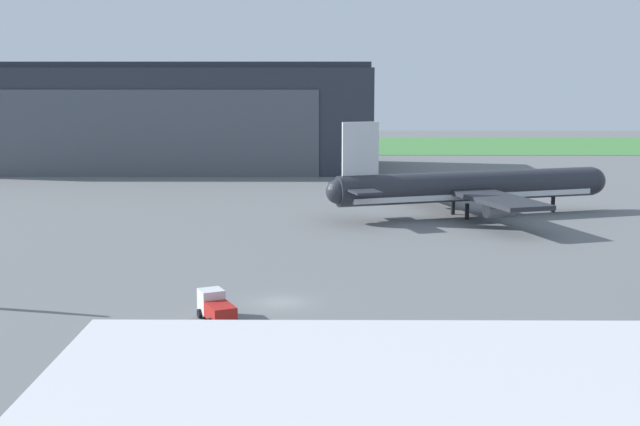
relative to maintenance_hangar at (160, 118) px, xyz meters
The scene contains 5 objects.
ground_plane 108.85m from the maintenance_hangar, 73.95° to the right, with size 440.00×440.00×0.00m, color slate.
grass_field_strip 63.90m from the maintenance_hangar, 61.64° to the left, with size 440.00×56.00×0.08m, color #448240.
maintenance_hangar is the anchor object (origin of this frame).
airliner_far_right 80.29m from the maintenance_hangar, 48.18° to the right, with size 39.54×34.89×13.06m.
ops_van 112.79m from the maintenance_hangar, 77.08° to the right, with size 3.64×5.03×2.22m.
Camera 1 is at (3.88, -71.03, 19.29)m, focal length 48.38 mm.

